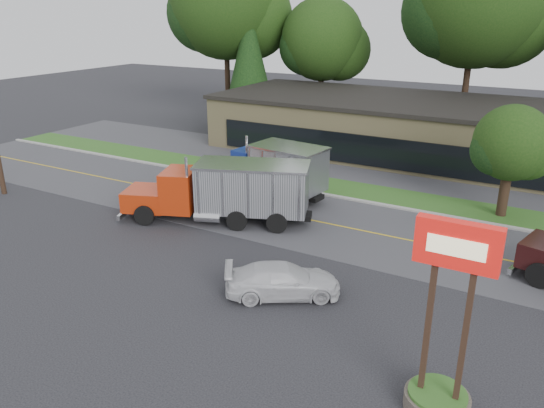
{
  "coord_description": "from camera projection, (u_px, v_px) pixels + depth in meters",
  "views": [
    {
      "loc": [
        12.46,
        -15.79,
        11.09
      ],
      "look_at": [
        0.15,
        5.99,
        1.8
      ],
      "focal_mm": 35.0,
      "sensor_mm": 36.0,
      "label": 1
    }
  ],
  "objects": [
    {
      "name": "grass_verge",
      "position": [
        338.0,
        188.0,
        34.74
      ],
      "size": [
        60.0,
        3.4,
        0.03
      ],
      "primitive_type": "cube",
      "color": "#2A6020",
      "rests_on": "ground"
    },
    {
      "name": "ground",
      "position": [
        200.0,
        286.0,
        22.5
      ],
      "size": [
        140.0,
        140.0,
        0.0
      ],
      "primitive_type": "plane",
      "color": "#39393F",
      "rests_on": "ground"
    },
    {
      "name": "tree_far_c",
      "position": [
        479.0,
        4.0,
        44.48
      ],
      "size": [
        12.47,
        11.74,
        17.79
      ],
      "color": "#382619",
      "rests_on": "ground"
    },
    {
      "name": "evergreen_left",
      "position": [
        249.0,
        58.0,
        52.12
      ],
      "size": [
        5.15,
        5.15,
        11.71
      ],
      "color": "#382619",
      "rests_on": "ground"
    },
    {
      "name": "dump_truck_blue",
      "position": [
        275.0,
        169.0,
        32.51
      ],
      "size": [
        7.62,
        3.54,
        3.36
      ],
      "rotation": [
        0.0,
        0.0,
        3.01
      ],
      "color": "black",
      "rests_on": "ground"
    },
    {
      "name": "dump_truck_red",
      "position": [
        227.0,
        190.0,
        28.63
      ],
      "size": [
        10.34,
        5.93,
        3.36
      ],
      "rotation": [
        0.0,
        0.0,
        3.51
      ],
      "color": "black",
      "rests_on": "ground"
    },
    {
      "name": "road",
      "position": [
        296.0,
        217.0,
        29.84
      ],
      "size": [
        60.0,
        8.0,
        0.02
      ],
      "primitive_type": "cube",
      "color": "#545459",
      "rests_on": "ground"
    },
    {
      "name": "strip_mall",
      "position": [
        416.0,
        129.0,
        42.1
      ],
      "size": [
        32.0,
        12.0,
        4.0
      ],
      "primitive_type": "cube",
      "color": "tan",
      "rests_on": "ground"
    },
    {
      "name": "tree_far_a",
      "position": [
        228.0,
        8.0,
        54.02
      ],
      "size": [
        12.14,
        11.42,
        17.32
      ],
      "color": "#382619",
      "rests_on": "ground"
    },
    {
      "name": "rally_car",
      "position": [
        283.0,
        280.0,
        21.54
      ],
      "size": [
        4.97,
        4.1,
        1.36
      ],
      "primitive_type": "imported",
      "rotation": [
        0.0,
        0.0,
        2.13
      ],
      "color": "silver",
      "rests_on": "ground"
    },
    {
      "name": "tree_verge",
      "position": [
        513.0,
        147.0,
        28.74
      ],
      "size": [
        4.42,
        4.16,
        6.3
      ],
      "color": "#382619",
      "rests_on": "ground"
    },
    {
      "name": "curb",
      "position": [
        326.0,
        196.0,
        33.27
      ],
      "size": [
        60.0,
        0.3,
        0.12
      ],
      "primitive_type": "cube",
      "color": "#9E9E99",
      "rests_on": "ground"
    },
    {
      "name": "far_parking",
      "position": [
        364.0,
        169.0,
        38.82
      ],
      "size": [
        60.0,
        7.0,
        0.02
      ],
      "primitive_type": "cube",
      "color": "#545459",
      "rests_on": "ground"
    },
    {
      "name": "bilo_sign",
      "position": [
        443.0,
        351.0,
        14.91
      ],
      "size": [
        2.2,
        1.9,
        5.95
      ],
      "color": "#6B6054",
      "rests_on": "ground"
    },
    {
      "name": "center_line",
      "position": [
        296.0,
        217.0,
        29.84
      ],
      "size": [
        60.0,
        0.12,
        0.01
      ],
      "primitive_type": "cube",
      "color": "gold",
      "rests_on": "ground"
    },
    {
      "name": "tree_far_b",
      "position": [
        324.0,
        43.0,
        52.17
      ],
      "size": [
        8.56,
        8.06,
        12.21
      ],
      "color": "#382619",
      "rests_on": "ground"
    }
  ]
}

